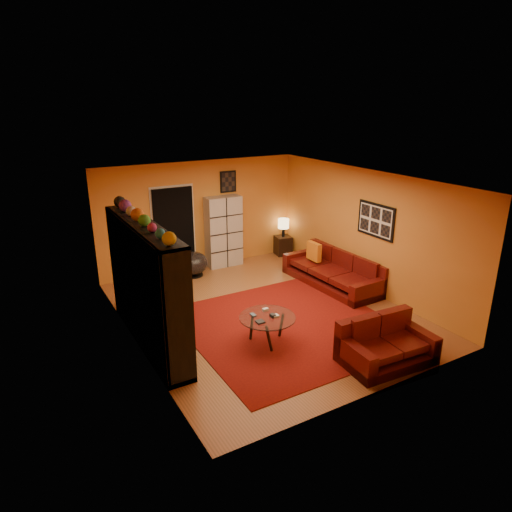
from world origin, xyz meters
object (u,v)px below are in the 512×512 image
loveseat (384,344)px  bowl_chair (193,263)px  entertainment_unit (146,285)px  table_lamp (283,224)px  sofa (336,272)px  side_table (283,245)px  storage_cabinet (224,232)px  coffee_table (267,319)px  tv (150,287)px

loveseat → bowl_chair: bearing=17.7°
entertainment_unit → loveseat: (3.03, -2.42, -0.76)m
entertainment_unit → table_lamp: (4.51, 2.75, -0.21)m
sofa → table_lamp: (0.09, 2.30, 0.56)m
side_table → storage_cabinet: bearing=178.3°
entertainment_unit → coffee_table: (1.72, -1.03, -0.61)m
tv → table_lamp: 5.24m
sofa → side_table: sofa is taller
tv → storage_cabinet: bearing=-44.3°
bowl_chair → side_table: size_ratio=1.42×
storage_cabinet → table_lamp: size_ratio=3.63×
entertainment_unit → table_lamp: size_ratio=6.26×
entertainment_unit → storage_cabinet: size_ratio=1.72×
storage_cabinet → side_table: (1.73, -0.05, -0.62)m
coffee_table → side_table: 4.70m
side_table → table_lamp: 0.59m
tv → storage_cabinet: size_ratio=0.58×
sofa → table_lamp: 2.36m
entertainment_unit → loveseat: size_ratio=2.01×
loveseat → side_table: bearing=-12.0°
entertainment_unit → sofa: 4.51m
loveseat → bowl_chair: size_ratio=2.10×
coffee_table → bowl_chair: size_ratio=1.36×
entertainment_unit → sofa: (4.42, 0.45, -0.77)m
tv → loveseat: bearing=-129.0°
coffee_table → storage_cabinet: storage_cabinet is taller
bowl_chair → table_lamp: 2.75m
sofa → coffee_table: size_ratio=2.60×
entertainment_unit → table_lamp: 5.29m
entertainment_unit → bowl_chair: (1.82, 2.50, -0.74)m
loveseat → table_lamp: table_lamp is taller
tv → table_lamp: size_ratio=2.10×
tv → loveseat: tv is taller
coffee_table → storage_cabinet: size_ratio=0.55×
coffee_table → storage_cabinet: (1.07, 3.83, 0.43)m
sofa → bowl_chair: size_ratio=3.52×
tv → sofa: size_ratio=0.40×
sofa → table_lamp: bearing=85.6°
storage_cabinet → tv: bearing=-133.6°
coffee_table → bowl_chair: 3.53m
entertainment_unit → coffee_table: entertainment_unit is taller
sofa → side_table: (0.09, 2.30, -0.03)m
sofa → table_lamp: size_ratio=5.20×
entertainment_unit → sofa: bearing=5.9°
coffee_table → loveseat: bearing=-46.6°
side_table → entertainment_unit: bearing=-148.6°
storage_cabinet → sofa: bearing=-54.4°
storage_cabinet → bowl_chair: size_ratio=2.46×
coffee_table → side_table: side_table is taller
table_lamp → loveseat: bearing=-106.0°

